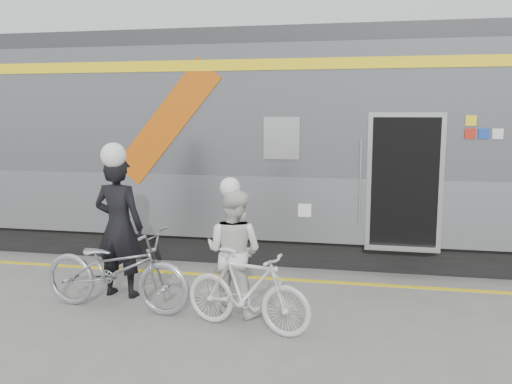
% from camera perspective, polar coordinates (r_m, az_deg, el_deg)
% --- Properties ---
extents(ground, '(90.00, 90.00, 0.00)m').
position_cam_1_polar(ground, '(7.15, -8.50, -13.70)').
color(ground, slate).
rests_on(ground, ground).
extents(train, '(24.00, 3.17, 4.10)m').
position_cam_1_polar(train, '(10.54, 2.92, 5.01)').
color(train, black).
rests_on(train, ground).
extents(safety_strip, '(24.00, 0.12, 0.01)m').
position_cam_1_polar(safety_strip, '(9.08, -3.84, -8.74)').
color(safety_strip, yellow).
rests_on(safety_strip, ground).
extents(man, '(0.79, 0.56, 2.06)m').
position_cam_1_polar(man, '(8.11, -14.23, -3.57)').
color(man, black).
rests_on(man, ground).
extents(bicycle_left, '(2.22, 0.95, 1.14)m').
position_cam_1_polar(bicycle_left, '(7.66, -14.53, -7.87)').
color(bicycle_left, '#A1A3A8').
rests_on(bicycle_left, ground).
extents(woman, '(0.95, 0.83, 1.68)m').
position_cam_1_polar(woman, '(7.24, -2.36, -6.30)').
color(woman, silver).
rests_on(woman, ground).
extents(bicycle_right, '(1.76, 0.90, 1.02)m').
position_cam_1_polar(bicycle_right, '(6.76, -0.96, -10.31)').
color(bicycle_right, silver).
rests_on(bicycle_right, ground).
extents(helmet_man, '(0.36, 0.36, 0.36)m').
position_cam_1_polar(helmet_man, '(7.95, -14.55, 4.99)').
color(helmet_man, white).
rests_on(helmet_man, man).
extents(helmet_woman, '(0.27, 0.27, 0.27)m').
position_cam_1_polar(helmet_woman, '(7.06, -2.41, 1.40)').
color(helmet_woman, white).
rests_on(helmet_woman, woman).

